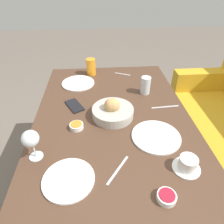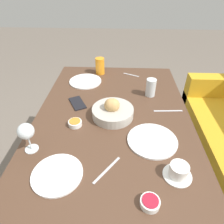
{
  "view_description": "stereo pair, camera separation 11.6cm",
  "coord_description": "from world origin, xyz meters",
  "px_view_note": "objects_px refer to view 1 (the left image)",
  "views": [
    {
      "loc": [
        0.9,
        -0.08,
        1.48
      ],
      "look_at": [
        -0.02,
        -0.0,
        0.79
      ],
      "focal_mm": 32.0,
      "sensor_mm": 36.0,
      "label": 1
    },
    {
      "loc": [
        0.9,
        0.04,
        1.48
      ],
      "look_at": [
        -0.02,
        -0.0,
        0.79
      ],
      "focal_mm": 32.0,
      "sensor_mm": 36.0,
      "label": 2
    }
  ],
  "objects_px": {
    "knife_silver": "(118,170)",
    "spoon_coffee": "(123,74)",
    "water_tumbler": "(145,85)",
    "fork_silver": "(165,107)",
    "wine_glass": "(31,139)",
    "jam_bowl_berry": "(167,197)",
    "cell_phone": "(74,106)",
    "plate_near_left": "(78,83)",
    "jam_bowl_honey": "(77,126)",
    "plate_far_center": "(156,137)",
    "bread_basket": "(112,111)",
    "plate_near_right": "(69,179)",
    "coffee_cup": "(187,164)",
    "juice_glass": "(91,67)"
  },
  "relations": [
    {
      "from": "bread_basket",
      "to": "wine_glass",
      "type": "bearing_deg",
      "value": -53.3
    },
    {
      "from": "jam_bowl_honey",
      "to": "coffee_cup",
      "type": "bearing_deg",
      "value": 58.22
    },
    {
      "from": "plate_near_right",
      "to": "juice_glass",
      "type": "distance_m",
      "value": 0.99
    },
    {
      "from": "fork_silver",
      "to": "cell_phone",
      "type": "relative_size",
      "value": 1.05
    },
    {
      "from": "cell_phone",
      "to": "plate_far_center",
      "type": "bearing_deg",
      "value": 54.41
    },
    {
      "from": "jam_bowl_berry",
      "to": "knife_silver",
      "type": "distance_m",
      "value": 0.23
    },
    {
      "from": "jam_bowl_berry",
      "to": "knife_silver",
      "type": "xyz_separation_m",
      "value": [
        -0.15,
        -0.17,
        -0.01
      ]
    },
    {
      "from": "bread_basket",
      "to": "spoon_coffee",
      "type": "xyz_separation_m",
      "value": [
        -0.54,
        0.13,
        -0.04
      ]
    },
    {
      "from": "knife_silver",
      "to": "plate_near_right",
      "type": "bearing_deg",
      "value": -80.58
    },
    {
      "from": "plate_far_center",
      "to": "cell_phone",
      "type": "relative_size",
      "value": 1.51
    },
    {
      "from": "wine_glass",
      "to": "jam_bowl_berry",
      "type": "xyz_separation_m",
      "value": [
        0.25,
        0.54,
        -0.1
      ]
    },
    {
      "from": "coffee_cup",
      "to": "cell_phone",
      "type": "distance_m",
      "value": 0.74
    },
    {
      "from": "jam_bowl_honey",
      "to": "plate_far_center",
      "type": "bearing_deg",
      "value": 75.77
    },
    {
      "from": "wine_glass",
      "to": "fork_silver",
      "type": "height_order",
      "value": "wine_glass"
    },
    {
      "from": "plate_far_center",
      "to": "juice_glass",
      "type": "xyz_separation_m",
      "value": [
        -0.76,
        -0.34,
        0.06
      ]
    },
    {
      "from": "plate_far_center",
      "to": "jam_bowl_berry",
      "type": "xyz_separation_m",
      "value": [
        0.33,
        -0.05,
        0.01
      ]
    },
    {
      "from": "jam_bowl_honey",
      "to": "cell_phone",
      "type": "bearing_deg",
      "value": -172.58
    },
    {
      "from": "plate_far_center",
      "to": "juice_glass",
      "type": "relative_size",
      "value": 1.97
    },
    {
      "from": "coffee_cup",
      "to": "wine_glass",
      "type": "bearing_deg",
      "value": -100.0
    },
    {
      "from": "cell_phone",
      "to": "plate_near_left",
      "type": "bearing_deg",
      "value": 178.75
    },
    {
      "from": "coffee_cup",
      "to": "fork_silver",
      "type": "distance_m",
      "value": 0.47
    },
    {
      "from": "bread_basket",
      "to": "jam_bowl_honey",
      "type": "distance_m",
      "value": 0.22
    },
    {
      "from": "jam_bowl_honey",
      "to": "knife_silver",
      "type": "height_order",
      "value": "jam_bowl_honey"
    },
    {
      "from": "jam_bowl_honey",
      "to": "knife_silver",
      "type": "distance_m",
      "value": 0.35
    },
    {
      "from": "bread_basket",
      "to": "plate_far_center",
      "type": "relative_size",
      "value": 0.95
    },
    {
      "from": "juice_glass",
      "to": "cell_phone",
      "type": "xyz_separation_m",
      "value": [
        0.44,
        -0.11,
        -0.06
      ]
    },
    {
      "from": "knife_silver",
      "to": "spoon_coffee",
      "type": "xyz_separation_m",
      "value": [
        -0.93,
        0.13,
        0.0
      ]
    },
    {
      "from": "bread_basket",
      "to": "spoon_coffee",
      "type": "distance_m",
      "value": 0.56
    },
    {
      "from": "plate_near_left",
      "to": "plate_near_right",
      "type": "bearing_deg",
      "value": 0.55
    },
    {
      "from": "wine_glass",
      "to": "cell_phone",
      "type": "bearing_deg",
      "value": 159.74
    },
    {
      "from": "bread_basket",
      "to": "water_tumbler",
      "type": "xyz_separation_m",
      "value": [
        -0.24,
        0.25,
        0.02
      ]
    },
    {
      "from": "knife_silver",
      "to": "cell_phone",
      "type": "xyz_separation_m",
      "value": [
        -0.5,
        -0.22,
        0.0
      ]
    },
    {
      "from": "wine_glass",
      "to": "spoon_coffee",
      "type": "height_order",
      "value": "wine_glass"
    },
    {
      "from": "water_tumbler",
      "to": "fork_silver",
      "type": "bearing_deg",
      "value": 27.35
    },
    {
      "from": "coffee_cup",
      "to": "jam_bowl_honey",
      "type": "height_order",
      "value": "coffee_cup"
    },
    {
      "from": "water_tumbler",
      "to": "fork_silver",
      "type": "relative_size",
      "value": 0.68
    },
    {
      "from": "water_tumbler",
      "to": "jam_bowl_berry",
      "type": "height_order",
      "value": "water_tumbler"
    },
    {
      "from": "bread_basket",
      "to": "fork_silver",
      "type": "distance_m",
      "value": 0.35
    },
    {
      "from": "jam_bowl_honey",
      "to": "cell_phone",
      "type": "distance_m",
      "value": 0.21
    },
    {
      "from": "plate_far_center",
      "to": "jam_bowl_honey",
      "type": "distance_m",
      "value": 0.43
    },
    {
      "from": "juice_glass",
      "to": "coffee_cup",
      "type": "distance_m",
      "value": 1.05
    },
    {
      "from": "water_tumbler",
      "to": "cell_phone",
      "type": "bearing_deg",
      "value": -75.27
    },
    {
      "from": "plate_near_left",
      "to": "jam_bowl_berry",
      "type": "height_order",
      "value": "jam_bowl_berry"
    },
    {
      "from": "water_tumbler",
      "to": "spoon_coffee",
      "type": "relative_size",
      "value": 0.96
    },
    {
      "from": "plate_near_right",
      "to": "spoon_coffee",
      "type": "relative_size",
      "value": 1.77
    },
    {
      "from": "water_tumbler",
      "to": "jam_bowl_berry",
      "type": "bearing_deg",
      "value": -5.99
    },
    {
      "from": "spoon_coffee",
      "to": "plate_far_center",
      "type": "bearing_deg",
      "value": 6.5
    },
    {
      "from": "bread_basket",
      "to": "knife_silver",
      "type": "bearing_deg",
      "value": -0.61
    },
    {
      "from": "wine_glass",
      "to": "cell_phone",
      "type": "xyz_separation_m",
      "value": [
        -0.4,
        0.15,
        -0.11
      ]
    },
    {
      "from": "plate_near_right",
      "to": "spoon_coffee",
      "type": "xyz_separation_m",
      "value": [
        -0.96,
        0.34,
        -0.0
      ]
    }
  ]
}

